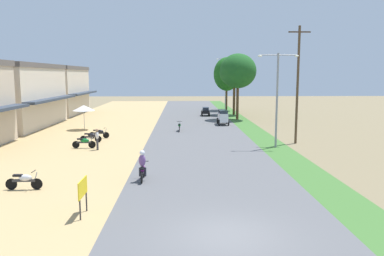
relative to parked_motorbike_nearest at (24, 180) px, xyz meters
name	(u,v)px	position (x,y,z in m)	size (l,w,h in m)	color
ground_plane	(227,237)	(9.32, -5.73, -0.55)	(180.00, 180.00, 0.00)	#7A6B4C
road_strip	(227,236)	(9.32, -5.73, -0.51)	(9.00, 140.00, 0.08)	#565659
shophouse_mid	(11,96)	(-10.65, 23.40, 2.90)	(9.05, 13.74, 6.90)	beige
shophouse_far	(54,90)	(-10.65, 37.26, 2.91)	(8.77, 11.67, 6.90)	beige
parked_motorbike_nearest	(24,180)	(0.00, 0.00, 0.00)	(1.80, 0.54, 0.94)	black
parked_motorbike_second	(84,142)	(0.23, 10.76, 0.00)	(1.80, 0.54, 0.94)	black
parked_motorbike_third	(91,136)	(0.15, 13.38, 0.00)	(1.80, 0.54, 0.94)	black
parked_motorbike_fourth	(99,133)	(0.40, 15.45, 0.00)	(1.80, 0.54, 0.94)	black
street_signboard	(83,190)	(3.79, -3.61, 0.55)	(0.06, 1.30, 1.50)	#262628
vendor_umbrella	(84,108)	(-2.30, 20.98, 1.75)	(2.20, 2.20, 2.52)	#99999E
pedestrian_on_shoulder	(97,138)	(1.40, 10.06, 0.41)	(0.34, 0.42, 1.62)	#33333D
median_tree_nearest	(238,71)	(14.85, 29.70, 5.60)	(4.59, 4.59, 8.28)	#4C351E
median_tree_second	(234,73)	(15.23, 35.66, 5.44)	(4.21, 4.21, 7.94)	#4C351E
median_tree_third	(227,74)	(14.94, 42.18, 5.25)	(4.18, 4.18, 8.40)	#4C351E
streetlamp_near	(277,93)	(15.12, 10.81, 3.73)	(3.16, 0.20, 7.27)	gray
streetlamp_mid	(226,80)	(15.12, 45.38, 4.33)	(3.16, 0.20, 8.44)	gray
utility_pole_near	(298,83)	(17.28, 12.74, 4.44)	(1.80, 0.20, 9.60)	brown
car_van_white	(223,116)	(12.45, 24.41, 0.47)	(1.19, 2.41, 1.67)	silver
car_sedan_black	(206,111)	(11.07, 33.97, 0.19)	(1.10, 2.26, 1.19)	black
motorbike_foreground_rider	(143,166)	(5.67, 1.43, 0.30)	(0.54, 1.80, 1.66)	black
motorbike_ahead_second	(179,126)	(7.53, 19.55, 0.02)	(0.54, 1.80, 0.94)	black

